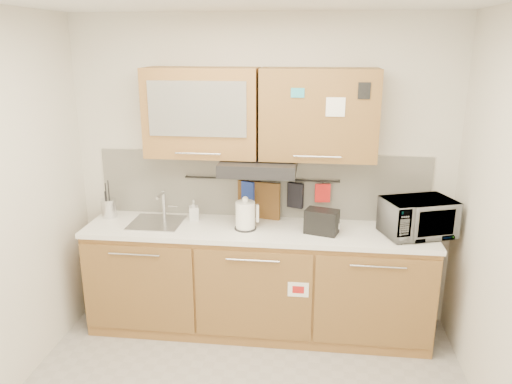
# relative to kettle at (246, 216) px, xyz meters

# --- Properties ---
(wall_back) EXTENTS (3.20, 0.00, 3.20)m
(wall_back) POSITION_rel_kettle_xyz_m (0.09, 0.34, 0.27)
(wall_back) COLOR silver
(wall_back) RESTS_ON ground
(base_cabinet) EXTENTS (2.80, 0.64, 0.88)m
(base_cabinet) POSITION_rel_kettle_xyz_m (0.09, 0.04, -0.62)
(base_cabinet) COLOR olive
(base_cabinet) RESTS_ON floor
(countertop) EXTENTS (2.82, 0.62, 0.04)m
(countertop) POSITION_rel_kettle_xyz_m (0.09, 0.03, -0.13)
(countertop) COLOR white
(countertop) RESTS_ON base_cabinet
(backsplash) EXTENTS (2.80, 0.02, 0.56)m
(backsplash) POSITION_rel_kettle_xyz_m (0.09, 0.33, 0.17)
(backsplash) COLOR silver
(backsplash) RESTS_ON countertop
(upper_cabinets) EXTENTS (1.82, 0.37, 0.70)m
(upper_cabinets) POSITION_rel_kettle_xyz_m (0.09, 0.17, 0.80)
(upper_cabinets) COLOR olive
(upper_cabinets) RESTS_ON wall_back
(range_hood) EXTENTS (0.60, 0.46, 0.10)m
(range_hood) POSITION_rel_kettle_xyz_m (0.09, 0.09, 0.39)
(range_hood) COLOR black
(range_hood) RESTS_ON upper_cabinets
(sink) EXTENTS (0.42, 0.40, 0.26)m
(sink) POSITION_rel_kettle_xyz_m (-0.75, 0.05, -0.11)
(sink) COLOR silver
(sink) RESTS_ON countertop
(utensil_rail) EXTENTS (1.30, 0.02, 0.02)m
(utensil_rail) POSITION_rel_kettle_xyz_m (0.09, 0.29, 0.23)
(utensil_rail) COLOR black
(utensil_rail) RESTS_ON backsplash
(utensil_crock) EXTENTS (0.16, 0.16, 0.32)m
(utensil_crock) POSITION_rel_kettle_xyz_m (-1.21, 0.15, -0.03)
(utensil_crock) COLOR silver
(utensil_crock) RESTS_ON countertop
(kettle) EXTENTS (0.21, 0.20, 0.28)m
(kettle) POSITION_rel_kettle_xyz_m (0.00, 0.00, 0.00)
(kettle) COLOR white
(kettle) RESTS_ON countertop
(toaster) EXTENTS (0.28, 0.22, 0.19)m
(toaster) POSITION_rel_kettle_xyz_m (0.61, -0.02, -0.01)
(toaster) COLOR black
(toaster) RESTS_ON countertop
(microwave) EXTENTS (0.61, 0.51, 0.29)m
(microwave) POSITION_rel_kettle_xyz_m (1.34, 0.03, 0.04)
(microwave) COLOR #999999
(microwave) RESTS_ON countertop
(soap_bottle) EXTENTS (0.10, 0.10, 0.17)m
(soap_bottle) POSITION_rel_kettle_xyz_m (-0.46, 0.16, -0.02)
(soap_bottle) COLOR #999999
(soap_bottle) RESTS_ON countertop
(cutting_board) EXTENTS (0.37, 0.11, 0.46)m
(cutting_board) POSITION_rel_kettle_xyz_m (0.08, 0.28, -0.02)
(cutting_board) COLOR brown
(cutting_board) RESTS_ON utensil_rail
(oven_mitt) EXTENTS (0.12, 0.07, 0.19)m
(oven_mitt) POSITION_rel_kettle_xyz_m (-0.02, 0.28, 0.12)
(oven_mitt) COLOR #213798
(oven_mitt) RESTS_ON utensil_rail
(dark_pouch) EXTENTS (0.14, 0.09, 0.21)m
(dark_pouch) POSITION_rel_kettle_xyz_m (0.39, 0.28, 0.10)
(dark_pouch) COLOR black
(dark_pouch) RESTS_ON utensil_rail
(pot_holder) EXTENTS (0.13, 0.03, 0.16)m
(pot_holder) POSITION_rel_kettle_xyz_m (0.61, 0.28, 0.13)
(pot_holder) COLOR red
(pot_holder) RESTS_ON utensil_rail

